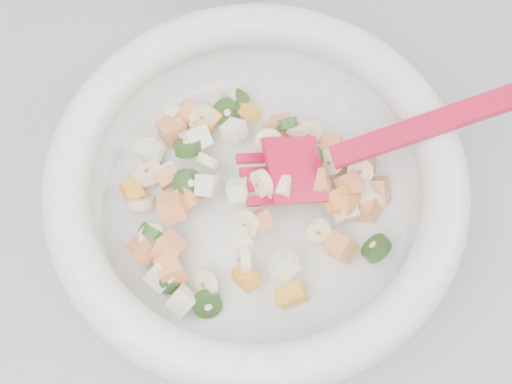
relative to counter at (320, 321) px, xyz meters
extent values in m
cube|color=gray|center=(0.00, 0.00, 0.00)|extent=(2.00, 0.60, 0.90)
cylinder|color=white|center=(-0.10, 0.02, 0.46)|extent=(0.30, 0.30, 0.02)
torus|color=white|center=(-0.10, 0.02, 0.53)|extent=(0.37, 0.37, 0.04)
cylinder|color=#FFE2AA|center=(-0.21, 0.04, 0.48)|extent=(0.04, 0.03, 0.03)
cylinder|color=#FFE2AA|center=(-0.10, 0.02, 0.52)|extent=(0.02, 0.03, 0.03)
cylinder|color=#FFE2AA|center=(-0.14, 0.06, 0.49)|extent=(0.03, 0.03, 0.03)
cylinder|color=#FFE2AA|center=(-0.12, -0.04, 0.50)|extent=(0.01, 0.03, 0.03)
cylinder|color=#FFE2AA|center=(-0.20, 0.00, 0.49)|extent=(0.03, 0.03, 0.02)
cylinder|color=#FFE2AA|center=(-0.16, -0.05, 0.48)|extent=(0.03, 0.04, 0.03)
cylinder|color=#FFE2AA|center=(-0.03, 0.04, 0.49)|extent=(0.03, 0.03, 0.03)
cylinder|color=#FFE2AA|center=(-0.14, 0.12, 0.49)|extent=(0.03, 0.02, 0.03)
cylinder|color=#FFE2AA|center=(-0.08, 0.07, 0.50)|extent=(0.03, 0.03, 0.02)
cylinder|color=#FFE2AA|center=(-0.05, 0.09, 0.49)|extent=(0.04, 0.03, 0.03)
cylinder|color=#FFE2AA|center=(0.01, 0.01, 0.48)|extent=(0.02, 0.03, 0.03)
cylinder|color=#FFE2AA|center=(-0.20, 0.07, 0.48)|extent=(0.04, 0.04, 0.02)
cylinder|color=#FFE2AA|center=(0.00, 0.05, 0.48)|extent=(0.02, 0.03, 0.02)
cylinder|color=#FFE2AA|center=(0.00, 0.03, 0.49)|extent=(0.03, 0.03, 0.03)
cylinder|color=#FFE2AA|center=(-0.04, 0.08, 0.49)|extent=(0.03, 0.03, 0.03)
cylinder|color=#FFE2AA|center=(-0.10, 0.14, 0.48)|extent=(0.03, 0.03, 0.02)
cylinder|color=#FFE2AA|center=(-0.05, -0.02, 0.49)|extent=(0.03, 0.02, 0.03)
cylinder|color=#FFE2AA|center=(-0.14, 0.12, 0.48)|extent=(0.03, 0.03, 0.03)
cylinder|color=#FFE2AA|center=(-0.20, 0.00, 0.48)|extent=(0.01, 0.03, 0.03)
cylinder|color=#FFE2AA|center=(-0.12, 0.14, 0.47)|extent=(0.03, 0.04, 0.03)
cylinder|color=#FFE2AA|center=(-0.12, -0.01, 0.51)|extent=(0.03, 0.03, 0.03)
cube|color=#F2A34C|center=(-0.02, 0.06, 0.49)|extent=(0.03, 0.03, 0.03)
cube|color=#F2A34C|center=(0.01, 0.02, 0.48)|extent=(0.03, 0.04, 0.04)
cube|color=#F2A34C|center=(-0.10, -0.01, 0.51)|extent=(0.03, 0.03, 0.03)
cube|color=#F2A34C|center=(-0.08, 0.07, 0.50)|extent=(0.03, 0.03, 0.03)
cube|color=#F2A34C|center=(-0.18, 0.06, 0.49)|extent=(0.02, 0.03, 0.02)
cube|color=#F2A34C|center=(-0.21, -0.01, 0.48)|extent=(0.03, 0.03, 0.03)
cube|color=#F2A34C|center=(-0.19, -0.03, 0.49)|extent=(0.03, 0.03, 0.03)
cube|color=#F2A34C|center=(-0.01, 0.02, 0.48)|extent=(0.03, 0.03, 0.03)
cube|color=#F2A34C|center=(-0.19, -0.01, 0.49)|extent=(0.04, 0.04, 0.03)
cube|color=#F2A34C|center=(-0.03, -0.04, 0.49)|extent=(0.04, 0.03, 0.03)
cube|color=#F2A34C|center=(-0.15, 0.13, 0.48)|extent=(0.03, 0.03, 0.03)
cube|color=#F2A34C|center=(0.00, 0.00, 0.48)|extent=(0.03, 0.03, 0.03)
cube|color=#F2A34C|center=(-0.05, 0.02, 0.50)|extent=(0.03, 0.03, 0.03)
cube|color=#F2A34C|center=(-0.07, 0.09, 0.49)|extent=(0.03, 0.04, 0.04)
cube|color=#F2A34C|center=(-0.02, 0.00, 0.49)|extent=(0.03, 0.03, 0.03)
cube|color=#F2A34C|center=(-0.17, 0.03, 0.49)|extent=(0.03, 0.03, 0.03)
cube|color=#F2A34C|center=(-0.17, 0.11, 0.48)|extent=(0.03, 0.04, 0.03)
cube|color=#F2A34C|center=(-0.18, 0.02, 0.49)|extent=(0.03, 0.03, 0.03)
cube|color=#F2A34C|center=(0.01, 0.04, 0.48)|extent=(0.03, 0.02, 0.03)
cylinder|color=#3A832B|center=(-0.11, 0.12, 0.48)|extent=(0.04, 0.03, 0.03)
cylinder|color=#3A832B|center=(-0.16, 0.04, 0.50)|extent=(0.03, 0.03, 0.04)
cylinder|color=#3A832B|center=(-0.10, 0.13, 0.48)|extent=(0.03, 0.03, 0.03)
cylinder|color=#3A832B|center=(-0.08, 0.03, 0.51)|extent=(0.02, 0.04, 0.04)
cylinder|color=#3A832B|center=(-0.16, -0.07, 0.48)|extent=(0.03, 0.02, 0.03)
cylinder|color=#3A832B|center=(-0.07, 0.04, 0.50)|extent=(0.03, 0.03, 0.02)
cylinder|color=#3A832B|center=(-0.05, 0.05, 0.50)|extent=(0.03, 0.03, 0.03)
cylinder|color=#3A832B|center=(-0.16, 0.08, 0.49)|extent=(0.03, 0.03, 0.03)
cylinder|color=#3A832B|center=(0.00, -0.04, 0.48)|extent=(0.03, 0.03, 0.04)
cylinder|color=#3A832B|center=(-0.19, -0.04, 0.48)|extent=(0.04, 0.04, 0.03)
cylinder|color=#3A832B|center=(-0.06, 0.09, 0.49)|extent=(0.02, 0.02, 0.03)
cylinder|color=#3A832B|center=(-0.20, 0.01, 0.48)|extent=(0.03, 0.03, 0.04)
cube|color=white|center=(-0.18, -0.06, 0.48)|extent=(0.03, 0.03, 0.03)
cube|color=white|center=(-0.14, 0.04, 0.50)|extent=(0.03, 0.03, 0.03)
cube|color=white|center=(-0.11, 0.09, 0.49)|extent=(0.03, 0.03, 0.03)
cube|color=white|center=(-0.02, 0.00, 0.49)|extent=(0.03, 0.02, 0.02)
cube|color=white|center=(-0.12, -0.02, 0.50)|extent=(0.02, 0.03, 0.03)
cube|color=white|center=(-0.09, -0.05, 0.49)|extent=(0.03, 0.03, 0.03)
cube|color=white|center=(0.00, 0.01, 0.48)|extent=(0.03, 0.03, 0.03)
cube|color=white|center=(-0.19, 0.09, 0.48)|extent=(0.03, 0.03, 0.03)
cube|color=white|center=(-0.08, 0.02, 0.51)|extent=(0.03, 0.03, 0.03)
cube|color=white|center=(-0.12, 0.02, 0.51)|extent=(0.02, 0.03, 0.03)
cube|color=white|center=(-0.15, 0.09, 0.49)|extent=(0.03, 0.04, 0.03)
cube|color=white|center=(-0.16, 0.13, 0.47)|extent=(0.03, 0.03, 0.04)
cube|color=white|center=(-0.18, 0.06, 0.49)|extent=(0.02, 0.02, 0.02)
cube|color=white|center=(-0.20, -0.04, 0.48)|extent=(0.03, 0.03, 0.03)
cube|color=yellow|center=(-0.09, 0.12, 0.48)|extent=(0.03, 0.03, 0.02)
cube|color=yellow|center=(-0.02, 0.05, 0.49)|extent=(0.03, 0.03, 0.03)
cube|color=yellow|center=(-0.12, -0.05, 0.49)|extent=(0.03, 0.03, 0.03)
cube|color=yellow|center=(-0.21, 0.05, 0.48)|extent=(0.03, 0.03, 0.02)
cube|color=yellow|center=(-0.13, 0.12, 0.48)|extent=(0.03, 0.03, 0.02)
cube|color=yellow|center=(-0.09, -0.07, 0.48)|extent=(0.03, 0.02, 0.03)
cube|color=yellow|center=(-0.03, 0.01, 0.49)|extent=(0.03, 0.03, 0.02)
cube|color=red|center=(-0.06, 0.03, 0.51)|extent=(0.05, 0.07, 0.03)
cube|color=red|center=(-0.10, 0.05, 0.51)|extent=(0.03, 0.01, 0.01)
cube|color=red|center=(-0.10, 0.04, 0.51)|extent=(0.03, 0.01, 0.01)
cube|color=red|center=(-0.10, 0.02, 0.51)|extent=(0.03, 0.01, 0.01)
cube|color=red|center=(-0.10, 0.01, 0.51)|extent=(0.03, 0.01, 0.01)
cube|color=red|center=(0.06, 0.04, 0.55)|extent=(0.18, 0.03, 0.07)
camera|label=1|loc=(-0.14, -0.21, 1.03)|focal=45.00mm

